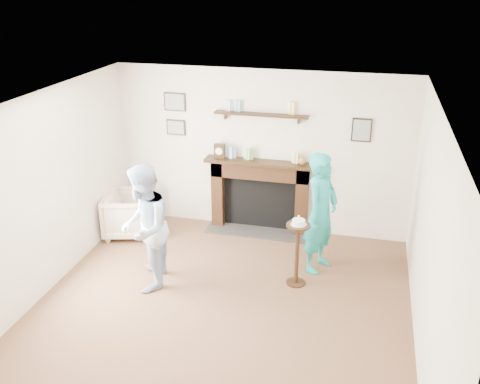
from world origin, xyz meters
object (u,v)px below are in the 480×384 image
woman (317,267)px  armchair (131,233)px  pedestal_table (298,242)px  man (149,284)px

woman → armchair: bearing=104.9°
armchair → woman: 2.95m
armchair → pedestal_table: bearing=-122.0°
armchair → woman: bearing=-111.9°
armchair → man: man is taller
man → armchair: bearing=-161.6°
armchair → woman: (2.93, -0.33, 0.00)m
man → woman: size_ratio=0.99×
armchair → man: bearing=-162.6°
man → pedestal_table: (1.86, 0.50, 0.60)m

